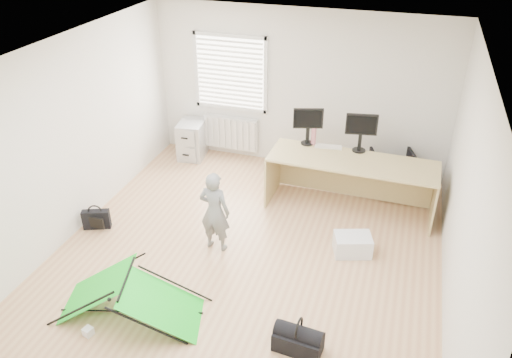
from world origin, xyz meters
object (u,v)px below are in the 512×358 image
(person, at_px, (215,212))
(storage_crate, at_px, (352,244))
(laptop_bag, at_px, (96,219))
(desk, at_px, (350,185))
(office_chair, at_px, (392,171))
(duffel_bag, at_px, (298,342))
(monitor_left, at_px, (308,131))
(filing_cabinet, at_px, (192,139))
(thermos, at_px, (314,136))
(kite, at_px, (129,296))
(monitor_right, at_px, (360,138))

(person, distance_m, storage_crate, 1.89)
(person, height_order, laptop_bag, person)
(desk, height_order, person, person)
(office_chair, distance_m, laptop_bag, 4.64)
(duffel_bag, bearing_deg, monitor_left, 106.49)
(filing_cabinet, relative_size, laptop_bag, 1.75)
(person, bearing_deg, filing_cabinet, -56.57)
(monitor_left, distance_m, duffel_bag, 3.42)
(storage_crate, bearing_deg, thermos, 121.96)
(office_chair, relative_size, storage_crate, 1.42)
(monitor_left, distance_m, laptop_bag, 3.39)
(desk, height_order, filing_cabinet, desk)
(monitor_left, relative_size, kite, 0.27)
(monitor_left, relative_size, monitor_right, 0.98)
(monitor_right, distance_m, duffel_bag, 3.36)
(filing_cabinet, relative_size, monitor_left, 1.49)
(storage_crate, relative_size, laptop_bag, 1.26)
(duffel_bag, bearing_deg, filing_cabinet, 132.28)
(person, xyz_separation_m, laptop_bag, (-1.81, -0.11, -0.44))
(office_chair, distance_m, kite, 4.59)
(monitor_left, relative_size, office_chair, 0.66)
(filing_cabinet, height_order, office_chair, filing_cabinet)
(duffel_bag, bearing_deg, thermos, 104.86)
(monitor_right, bearing_deg, storage_crate, -92.75)
(filing_cabinet, height_order, person, person)
(storage_crate, bearing_deg, filing_cabinet, 148.69)
(monitor_left, relative_size, laptop_bag, 1.17)
(monitor_right, height_order, person, monitor_right)
(monitor_right, xyz_separation_m, office_chair, (0.53, 0.49, -0.74))
(desk, height_order, duffel_bag, desk)
(storage_crate, height_order, laptop_bag, laptop_bag)
(monitor_right, bearing_deg, person, -141.12)
(desk, distance_m, filing_cabinet, 3.11)
(person, bearing_deg, monitor_right, -128.25)
(monitor_left, bearing_deg, person, -130.41)
(monitor_right, distance_m, office_chair, 1.04)
(thermos, height_order, laptop_bag, thermos)
(desk, height_order, laptop_bag, desk)
(monitor_left, distance_m, office_chair, 1.59)
(office_chair, bearing_deg, storage_crate, 60.90)
(person, distance_m, duffel_bag, 2.08)
(filing_cabinet, xyz_separation_m, person, (1.41, -2.38, 0.24))
(desk, relative_size, office_chair, 3.57)
(monitor_right, distance_m, storage_crate, 1.69)
(desk, bearing_deg, filing_cabinet, 164.69)
(kite, relative_size, duffel_bag, 3.22)
(thermos, relative_size, person, 0.24)
(desk, distance_m, storage_crate, 1.12)
(monitor_right, relative_size, thermos, 1.66)
(thermos, bearing_deg, person, -116.03)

